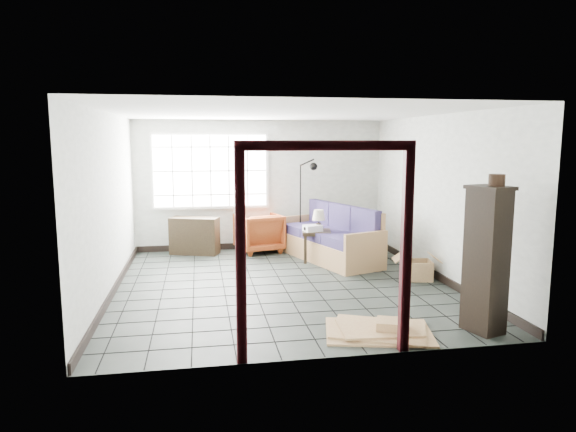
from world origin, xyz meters
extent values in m
plane|color=black|center=(0.00, 0.00, 0.00)|extent=(5.50, 5.50, 0.00)
cube|color=#A2A69F|center=(0.00, 2.75, 1.30)|extent=(5.00, 0.02, 2.60)
cube|color=#A2A69F|center=(0.00, -2.75, 1.30)|extent=(5.00, 0.02, 2.60)
cube|color=#A2A69F|center=(-2.50, 0.00, 1.30)|extent=(0.02, 5.50, 2.60)
cube|color=#A2A69F|center=(2.50, 0.00, 1.30)|extent=(0.02, 5.50, 2.60)
cube|color=white|center=(0.00, 0.00, 2.60)|extent=(5.00, 5.50, 0.02)
cube|color=black|center=(0.00, 2.73, 0.06)|extent=(4.95, 0.03, 0.12)
cube|color=black|center=(-2.48, 0.00, 0.06)|extent=(0.03, 5.45, 0.12)
cube|color=black|center=(2.48, 0.00, 0.06)|extent=(0.03, 5.45, 0.12)
cube|color=silver|center=(-1.00, 2.71, 1.60)|extent=(2.32, 0.06, 1.52)
cube|color=white|center=(-1.00, 2.67, 1.60)|extent=(2.20, 0.02, 1.40)
cube|color=#340B10|center=(-0.85, -2.70, 1.05)|extent=(0.10, 0.08, 2.10)
cube|color=#340B10|center=(0.85, -2.70, 1.05)|extent=(0.10, 0.08, 2.10)
cube|color=#340B10|center=(0.00, -2.70, 2.15)|extent=(1.80, 0.08, 0.10)
cube|color=#A6764B|center=(1.12, 1.48, 0.19)|extent=(1.52, 2.33, 0.39)
cube|color=#A6764B|center=(1.48, 0.43, 0.35)|extent=(0.84, 0.34, 0.69)
cube|color=#A6764B|center=(0.75, 2.53, 0.35)|extent=(0.84, 0.34, 0.69)
cube|color=#A6764B|center=(1.48, 1.61, 0.59)|extent=(0.79, 2.07, 0.76)
cube|color=#1F183C|center=(1.33, 0.80, 0.48)|extent=(0.96, 0.91, 0.17)
cube|color=#1F183C|center=(1.62, 0.90, 0.73)|extent=(0.37, 0.70, 0.56)
cube|color=#1F183C|center=(1.09, 1.47, 0.48)|extent=(0.96, 0.91, 0.17)
cube|color=#1F183C|center=(1.39, 1.57, 0.73)|extent=(0.37, 0.70, 0.56)
cube|color=#1F183C|center=(0.86, 2.15, 0.48)|extent=(0.96, 0.91, 0.17)
cube|color=#1F183C|center=(1.16, 2.25, 0.73)|extent=(0.37, 0.70, 0.56)
imported|color=maroon|center=(-0.08, 2.40, 0.42)|extent=(0.98, 0.95, 0.84)
cube|color=black|center=(0.86, 1.42, 0.53)|extent=(0.60, 0.60, 0.06)
cube|color=black|center=(0.62, 1.26, 0.26)|extent=(0.06, 0.06, 0.51)
cube|color=black|center=(1.03, 1.18, 0.26)|extent=(0.06, 0.06, 0.51)
cube|color=black|center=(0.70, 1.66, 0.26)|extent=(0.06, 0.06, 0.51)
cube|color=black|center=(1.11, 1.58, 0.26)|extent=(0.06, 0.06, 0.51)
cylinder|color=black|center=(0.92, 1.48, 0.63)|extent=(0.11, 0.11, 0.13)
cylinder|color=black|center=(0.92, 1.48, 0.74)|extent=(0.03, 0.03, 0.09)
cone|color=beige|center=(0.92, 1.48, 0.85)|extent=(0.29, 0.29, 0.19)
cube|color=silver|center=(0.79, 1.39, 0.62)|extent=(0.35, 0.31, 0.11)
cylinder|color=black|center=(0.64, 1.36, 0.62)|extent=(0.04, 0.07, 0.07)
cylinder|color=black|center=(0.76, 2.40, 0.02)|extent=(0.35, 0.35, 0.03)
cylinder|color=black|center=(0.76, 2.40, 0.87)|extent=(0.03, 0.03, 1.70)
cylinder|color=black|center=(0.87, 2.31, 1.77)|extent=(0.29, 0.10, 0.15)
sphere|color=black|center=(0.98, 2.23, 1.69)|extent=(0.19, 0.19, 0.15)
cube|color=black|center=(-1.34, 2.40, 0.36)|extent=(0.99, 0.64, 0.72)
cube|color=black|center=(-1.34, 2.40, 0.37)|extent=(0.92, 0.57, 0.03)
cube|color=black|center=(1.98, -2.34, 0.84)|extent=(0.43, 0.49, 1.68)
cube|color=black|center=(1.98, -2.34, 1.68)|extent=(0.48, 0.55, 0.04)
cylinder|color=black|center=(2.02, -2.38, 1.76)|extent=(0.19, 0.19, 0.13)
cube|color=#986749|center=(2.15, -0.09, 0.01)|extent=(0.51, 0.44, 0.02)
cube|color=black|center=(1.93, -0.04, 0.15)|extent=(0.09, 0.35, 0.30)
cube|color=#986749|center=(2.37, -0.13, 0.15)|extent=(0.09, 0.35, 0.30)
cube|color=#986749|center=(2.12, -0.26, 0.15)|extent=(0.44, 0.10, 0.30)
cube|color=#986749|center=(2.18, 0.09, 0.15)|extent=(0.44, 0.10, 0.30)
cube|color=#986749|center=(1.87, -0.03, 0.36)|extent=(0.24, 0.38, 0.12)
cube|color=#986749|center=(2.43, -0.14, 0.36)|extent=(0.24, 0.38, 0.12)
cube|color=#986749|center=(0.77, -2.19, 0.01)|extent=(1.36, 1.10, 0.03)
cube|color=#986749|center=(0.77, -2.19, 0.04)|extent=(1.28, 1.14, 0.03)
cube|color=#986749|center=(0.77, -2.19, 0.06)|extent=(0.95, 0.72, 0.03)
cube|color=#986749|center=(0.90, -2.28, 0.13)|extent=(0.43, 0.39, 0.10)
camera|label=1|loc=(-1.23, -7.57, 2.20)|focal=32.00mm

